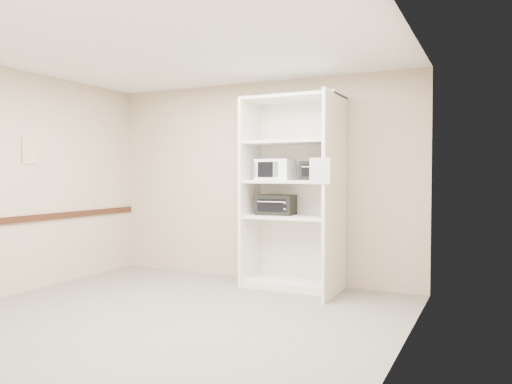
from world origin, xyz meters
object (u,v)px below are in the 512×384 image
at_px(shelving_unit, 296,199).
at_px(toaster_oven_lower, 276,205).
at_px(microwave, 275,170).
at_px(toaster_oven_upper, 318,171).

bearing_deg(shelving_unit, toaster_oven_lower, 175.13).
height_order(shelving_unit, toaster_oven_lower, shelving_unit).
height_order(microwave, toaster_oven_upper, microwave).
height_order(shelving_unit, toaster_oven_upper, shelving_unit).
relative_size(toaster_oven_upper, toaster_oven_lower, 0.89).
bearing_deg(microwave, shelving_unit, 5.50).
xyz_separation_m(shelving_unit, toaster_oven_lower, (-0.29, 0.02, -0.08)).
bearing_deg(toaster_oven_upper, shelving_unit, 173.95).
height_order(shelving_unit, microwave, shelving_unit).
bearing_deg(microwave, toaster_oven_upper, 2.34).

